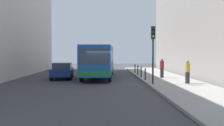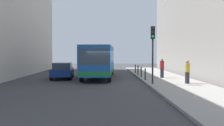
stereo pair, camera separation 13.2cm
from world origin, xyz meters
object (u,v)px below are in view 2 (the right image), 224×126
object	(u,v)px
bollard_far	(138,70)
bollard_farthest	(135,69)
bus	(99,60)
pedestrian_near_signal	(187,72)
bollard_near	(145,74)
pedestrian_mid_sidewalk	(162,68)
traffic_light	(153,44)
car_beside_bus	(62,70)
car_behind_bus	(97,65)
bollard_mid	(141,72)

from	to	relation	value
bollard_far	bollard_farthest	size ratio (longest dim) A/B	1.00
bus	pedestrian_near_signal	world-z (taller)	bus
bollard_near	pedestrian_mid_sidewalk	distance (m)	2.63
bollard_far	pedestrian_mid_sidewalk	bearing A→B (deg)	-60.31
pedestrian_near_signal	bollard_far	bearing A→B (deg)	-93.38
pedestrian_near_signal	traffic_light	bearing A→B (deg)	-17.11
traffic_light	car_beside_bus	bearing A→B (deg)	142.06
bus	bollard_far	bearing A→B (deg)	-158.33
car_beside_bus	bollard_far	size ratio (longest dim) A/B	4.74
car_behind_bus	bollard_mid	distance (m)	12.36
bus	car_behind_bus	xyz separation A→B (m)	(-0.63, 10.32, -0.94)
bollard_near	bollard_farthest	bearing A→B (deg)	90.00
pedestrian_near_signal	car_beside_bus	bearing A→B (deg)	-51.30
traffic_light	pedestrian_near_signal	distance (m)	3.26
car_beside_bus	bollard_mid	xyz separation A→B (m)	(7.25, -0.23, -0.16)
bollard_farthest	pedestrian_near_signal	bearing A→B (deg)	-75.50
bus	bollard_far	xyz separation A→B (m)	(3.88, 1.32, -1.10)
bus	bollard_mid	xyz separation A→B (m)	(3.88, -1.19, -1.10)
bollard_mid	bollard_far	distance (m)	2.51
bollard_near	bollard_farthest	size ratio (longest dim) A/B	1.00
bollard_farthest	bollard_far	bearing A→B (deg)	-90.00
car_behind_bus	bollard_far	xyz separation A→B (m)	(4.51, -9.00, -0.16)
traffic_light	pedestrian_mid_sidewalk	size ratio (longest dim) A/B	2.37
bus	car_beside_bus	world-z (taller)	bus
traffic_light	bollard_near	distance (m)	3.82
bollard_mid	bollard_farthest	size ratio (longest dim) A/B	1.00
bollard_mid	bollard_far	world-z (taller)	same
bus	bollard_near	distance (m)	5.47
car_behind_bus	bollard_mid	world-z (taller)	car_behind_bus
car_beside_bus	bollard_far	xyz separation A→B (m)	(7.25, 2.28, -0.16)
bus	pedestrian_mid_sidewalk	size ratio (longest dim) A/B	6.44
car_beside_bus	traffic_light	world-z (taller)	traffic_light
car_behind_bus	bollard_near	bearing A→B (deg)	107.00
bollard_farthest	pedestrian_near_signal	world-z (taller)	pedestrian_near_signal
bollard_near	bollard_farthest	world-z (taller)	same
bollard_mid	pedestrian_mid_sidewalk	world-z (taller)	pedestrian_mid_sidewalk
traffic_light	bollard_mid	size ratio (longest dim) A/B	4.32
pedestrian_near_signal	pedestrian_mid_sidewalk	xyz separation A→B (m)	(-0.87, 4.64, 0.02)
bollard_mid	bollard_far	bearing A→B (deg)	90.00
car_beside_bus	bollard_mid	size ratio (longest dim) A/B	4.74
bus	bollard_mid	bearing A→B (deg)	165.82
traffic_light	car_behind_bus	bearing A→B (deg)	105.17
bus	bollard_near	bearing A→B (deg)	139.21
bollard_mid	car_behind_bus	bearing A→B (deg)	111.40
traffic_light	bollard_near	size ratio (longest dim) A/B	4.32
bollard_near	bollard_far	distance (m)	5.02
bus	car_beside_bus	bearing A→B (deg)	18.68
bus	pedestrian_near_signal	size ratio (longest dim) A/B	6.59
pedestrian_mid_sidewalk	car_beside_bus	bearing A→B (deg)	21.07
bollard_far	pedestrian_near_signal	bearing A→B (deg)	-71.11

